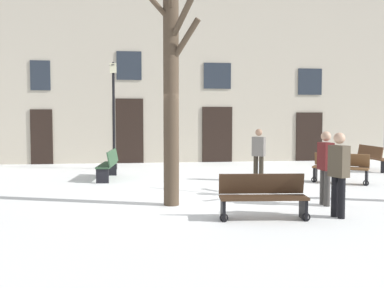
# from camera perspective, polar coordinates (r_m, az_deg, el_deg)

# --- Properties ---
(ground_plane) EXTENTS (31.38, 31.38, 0.00)m
(ground_plane) POSITION_cam_1_polar(r_m,az_deg,el_deg) (11.00, 1.04, -6.84)
(ground_plane) COLOR white
(building_facade) EXTENTS (19.61, 0.60, 8.29)m
(building_facade) POSITION_cam_1_polar(r_m,az_deg,el_deg) (19.18, -2.44, 10.15)
(building_facade) COLOR #BCB29E
(building_facade) RESTS_ON ground
(tree_near_facade) EXTENTS (1.75, 1.62, 5.57)m
(tree_near_facade) POSITION_cam_1_polar(r_m,az_deg,el_deg) (9.68, -2.78, 9.17)
(tree_near_facade) COLOR #4C3D2D
(tree_near_facade) RESTS_ON ground
(streetlamp) EXTENTS (0.30, 0.30, 4.08)m
(streetlamp) POSITION_cam_1_polar(r_m,az_deg,el_deg) (16.66, -10.34, 5.22)
(streetlamp) COLOR black
(streetlamp) RESTS_ON ground
(bench_facing_shops) EXTENTS (0.55, 1.81, 0.93)m
(bench_facing_shops) POSITION_cam_1_polar(r_m,az_deg,el_deg) (17.48, 22.88, -1.67)
(bench_facing_shops) COLOR #51331E
(bench_facing_shops) RESTS_ON ground
(bench_far_corner) EXTENTS (0.61, 1.90, 0.94)m
(bench_far_corner) POSITION_cam_1_polar(r_m,az_deg,el_deg) (14.07, -10.96, -2.61)
(bench_far_corner) COLOR #2D4C33
(bench_far_corner) RESTS_ON ground
(bench_back_to_back_left) EXTENTS (1.60, 1.30, 0.89)m
(bench_back_to_back_left) POSITION_cam_1_polar(r_m,az_deg,el_deg) (13.76, 19.09, -2.99)
(bench_back_to_back_left) COLOR brown
(bench_back_to_back_left) RESTS_ON ground
(bench_by_litter_bin) EXTENTS (1.75, 0.64, 0.88)m
(bench_by_litter_bin) POSITION_cam_1_polar(r_m,az_deg,el_deg) (8.58, 9.36, -6.84)
(bench_by_litter_bin) COLOR #3D2819
(bench_by_litter_bin) RESTS_ON ground
(person_near_bench) EXTENTS (0.34, 0.43, 1.69)m
(person_near_bench) POSITION_cam_1_polar(r_m,az_deg,el_deg) (8.98, 18.84, -3.36)
(person_near_bench) COLOR black
(person_near_bench) RESTS_ON ground
(person_by_shop_door) EXTENTS (0.44, 0.40, 1.63)m
(person_by_shop_door) POSITION_cam_1_polar(r_m,az_deg,el_deg) (13.52, 8.81, -1.11)
(person_by_shop_door) COLOR #2D271E
(person_by_shop_door) RESTS_ON ground
(person_crossing_plaza) EXTENTS (0.25, 0.40, 1.67)m
(person_crossing_plaza) POSITION_cam_1_polar(r_m,az_deg,el_deg) (10.12, 17.25, -2.62)
(person_crossing_plaza) COLOR #403D3A
(person_crossing_plaza) RESTS_ON ground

